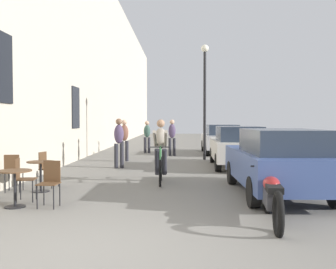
% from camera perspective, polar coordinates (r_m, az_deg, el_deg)
% --- Properties ---
extents(ground_plane, '(88.00, 88.00, 0.00)m').
position_cam_1_polar(ground_plane, '(5.23, -10.13, -16.73)').
color(ground_plane, slate).
extents(building_facade_left, '(0.54, 68.00, 10.16)m').
position_cam_1_polar(building_facade_left, '(19.66, -11.96, 11.99)').
color(building_facade_left, '#B7AD99').
rests_on(building_facade_left, ground_plane).
extents(cafe_table_near, '(0.64, 0.64, 0.72)m').
position_cam_1_polar(cafe_table_near, '(8.10, -21.64, -6.31)').
color(cafe_table_near, black).
rests_on(cafe_table_near, ground_plane).
extents(cafe_chair_near_toward_street, '(0.40, 0.40, 0.89)m').
position_cam_1_polar(cafe_chair_near_toward_street, '(7.94, -16.98, -6.45)').
color(cafe_chair_near_toward_street, black).
rests_on(cafe_chair_near_toward_street, ground_plane).
extents(cafe_chair_near_toward_wall, '(0.43, 0.43, 0.89)m').
position_cam_1_polar(cafe_chair_near_toward_wall, '(8.64, -20.63, -5.80)').
color(cafe_chair_near_toward_wall, black).
rests_on(cafe_chair_near_toward_wall, ground_plane).
extents(cafe_table_mid, '(0.64, 0.64, 0.72)m').
position_cam_1_polar(cafe_table_mid, '(9.64, -18.22, -4.94)').
color(cafe_table_mid, black).
rests_on(cafe_table_mid, ground_plane).
extents(cafe_chair_mid_toward_street, '(0.45, 0.45, 0.89)m').
position_cam_1_polar(cafe_chair_mid_toward_street, '(10.24, -17.46, -4.55)').
color(cafe_chair_mid_toward_street, black).
rests_on(cafe_chair_mid_toward_street, ground_plane).
extents(cafe_chair_mid_toward_wall, '(0.43, 0.43, 0.89)m').
position_cam_1_polar(cafe_chair_mid_toward_wall, '(9.80, -21.85, -4.90)').
color(cafe_chair_mid_toward_wall, black).
rests_on(cafe_chair_mid_toward_wall, ground_plane).
extents(cyclist_on_bicycle, '(0.52, 1.76, 1.74)m').
position_cam_1_polar(cyclist_on_bicycle, '(10.52, -1.09, -2.68)').
color(cyclist_on_bicycle, black).
rests_on(cyclist_on_bicycle, ground_plane).
extents(pedestrian_near, '(0.37, 0.28, 1.75)m').
position_cam_1_polar(pedestrian_near, '(13.78, -7.24, -0.82)').
color(pedestrian_near, '#26262D').
rests_on(pedestrian_near, ground_plane).
extents(pedestrian_mid, '(0.38, 0.30, 1.72)m').
position_cam_1_polar(pedestrian_mid, '(16.01, -6.44, -0.48)').
color(pedestrian_mid, '#26262D').
rests_on(pedestrian_mid, ground_plane).
extents(pedestrian_far, '(0.35, 0.26, 1.72)m').
position_cam_1_polar(pedestrian_far, '(18.36, 0.60, -0.14)').
color(pedestrian_far, '#26262D').
rests_on(pedestrian_far, ground_plane).
extents(pedestrian_furthest, '(0.36, 0.26, 1.66)m').
position_cam_1_polar(pedestrian_furthest, '(20.00, -3.11, -0.06)').
color(pedestrian_furthest, '#26262D').
rests_on(pedestrian_furthest, ground_plane).
extents(street_lamp, '(0.32, 0.32, 4.90)m').
position_cam_1_polar(street_lamp, '(16.67, 5.43, 6.98)').
color(street_lamp, black).
rests_on(street_lamp, ground_plane).
extents(parked_car_nearest, '(1.81, 4.22, 1.49)m').
position_cam_1_polar(parked_car_nearest, '(9.05, 15.82, -3.76)').
color(parked_car_nearest, '#384C84').
rests_on(parked_car_nearest, ground_plane).
extents(parked_car_second, '(1.84, 4.19, 1.48)m').
position_cam_1_polar(parked_car_second, '(14.12, 10.15, -1.67)').
color(parked_car_second, beige).
rests_on(parked_car_second, ground_plane).
extents(parked_car_third, '(1.76, 4.14, 1.47)m').
position_cam_1_polar(parked_car_third, '(19.75, 7.79, -0.60)').
color(parked_car_third, '#B7B7BC').
rests_on(parked_car_third, ground_plane).
extents(parked_motorcycle, '(0.62, 2.14, 0.92)m').
position_cam_1_polar(parked_motorcycle, '(6.69, 15.10, -9.00)').
color(parked_motorcycle, black).
rests_on(parked_motorcycle, ground_plane).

